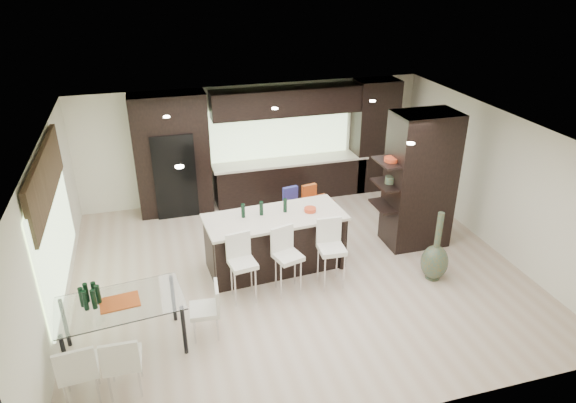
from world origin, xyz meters
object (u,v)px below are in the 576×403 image
object	(u,v)px
bench	(305,212)
dining_table	(124,326)
chair_end	(205,313)
kitchen_island	(275,241)
stool_mid	(288,268)
chair_far	(79,372)
stool_right	(331,260)
chair_near	(124,364)
stool_left	(243,275)
floor_vase	(437,246)

from	to	relation	value
bench	dining_table	size ratio (longest dim) A/B	0.71
chair_end	kitchen_island	bearing A→B (deg)	-38.73
stool_mid	chair_far	distance (m)	3.59
kitchen_island	stool_right	world-z (taller)	kitchen_island
kitchen_island	chair_far	world-z (taller)	kitchen_island
dining_table	chair_far	xyz separation A→B (m)	(-0.55, -0.81, 0.03)
kitchen_island	stool_right	bearing A→B (deg)	-52.13
bench	chair_near	world-z (taller)	chair_near
chair_near	kitchen_island	bearing A→B (deg)	43.78
stool_left	floor_vase	world-z (taller)	floor_vase
stool_left	chair_far	xyz separation A→B (m)	(-2.46, -1.55, -0.03)
kitchen_island	stool_mid	xyz separation A→B (m)	(-0.00, -0.86, -0.04)
stool_left	chair_near	xyz separation A→B (m)	(-1.92, -1.55, -0.04)
kitchen_island	floor_vase	xyz separation A→B (m)	(2.63, -1.18, 0.13)
stool_right	bench	xyz separation A→B (m)	(0.29, 2.38, -0.26)
stool_mid	chair_near	bearing A→B (deg)	-165.98
stool_right	chair_near	distance (m)	3.80
floor_vase	chair_far	xyz separation A→B (m)	(-5.87, -1.23, -0.21)
stool_mid	stool_left	bearing A→B (deg)	163.99
bench	floor_vase	xyz separation A→B (m)	(1.57, -2.69, 0.42)
chair_near	chair_far	bearing A→B (deg)	-177.68
bench	chair_end	xyz separation A→B (m)	(-2.58, -3.11, 0.17)
stool_right	floor_vase	xyz separation A→B (m)	(1.86, -0.31, 0.16)
stool_left	stool_mid	bearing A→B (deg)	-8.47
kitchen_island	stool_mid	size ratio (longest dim) A/B	2.62
kitchen_island	chair_near	world-z (taller)	kitchen_island
bench	stool_left	bearing A→B (deg)	-139.05
kitchen_island	floor_vase	world-z (taller)	floor_vase
kitchen_island	floor_vase	distance (m)	2.89
floor_vase	dining_table	xyz separation A→B (m)	(-5.33, -0.42, -0.24)
floor_vase	chair_far	world-z (taller)	floor_vase
bench	floor_vase	world-z (taller)	floor_vase
stool_right	bench	distance (m)	2.41
kitchen_island	chair_end	size ratio (longest dim) A/B	3.12
stool_mid	floor_vase	distance (m)	2.66
stool_left	stool_mid	world-z (taller)	stool_mid
stool_mid	chair_near	distance (m)	3.11
bench	dining_table	bearing A→B (deg)	-151.58
floor_vase	chair_end	world-z (taller)	floor_vase
stool_mid	stool_right	bearing A→B (deg)	-16.39
stool_right	floor_vase	bearing A→B (deg)	-6.32
kitchen_island	stool_left	bearing A→B (deg)	-136.35
chair_near	chair_end	world-z (taller)	chair_near
chair_far	stool_mid	bearing A→B (deg)	20.71
stool_left	dining_table	size ratio (longest dim) A/B	0.55
stool_right	chair_end	xyz separation A→B (m)	(-2.30, -0.73, -0.09)
floor_vase	chair_near	size ratio (longest dim) A/B	1.49
kitchen_island	chair_far	bearing A→B (deg)	-147.45
floor_vase	chair_end	size ratio (longest dim) A/B	1.62
bench	chair_end	distance (m)	4.05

